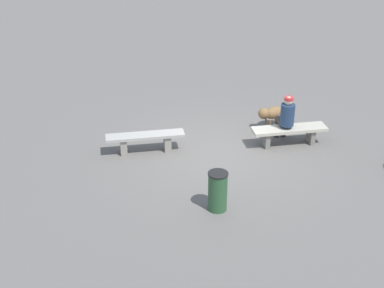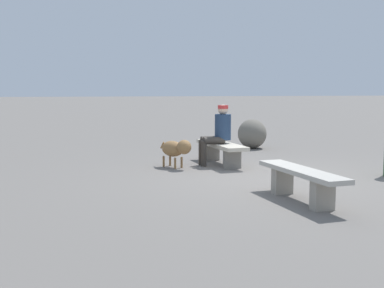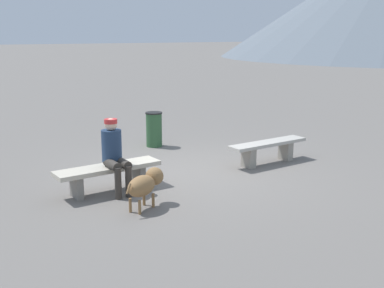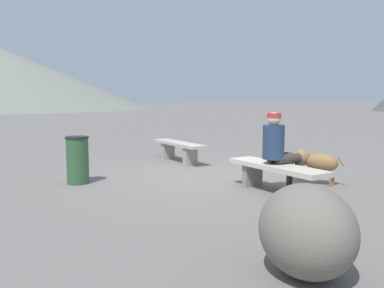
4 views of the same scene
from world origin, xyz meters
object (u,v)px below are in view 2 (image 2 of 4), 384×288
at_px(bench_right, 221,148).
at_px(boulder, 252,134).
at_px(seated_person, 218,131).
at_px(bench_left, 301,179).
at_px(dog, 176,149).

xyz_separation_m(bench_right, boulder, (2.45, -1.65, 0.05)).
height_order(seated_person, boulder, seated_person).
bearing_deg(bench_left, seated_person, -2.14).
height_order(bench_left, boulder, boulder).
xyz_separation_m(bench_left, boulder, (5.91, -1.58, 0.06)).
xyz_separation_m(seated_person, boulder, (2.54, -1.74, -0.33)).
relative_size(bench_right, dog, 2.38).
distance_m(dog, boulder, 3.78).
height_order(seated_person, dog, seated_person).
relative_size(seated_person, dog, 1.62).
bearing_deg(seated_person, boulder, -36.23).
distance_m(seated_person, dog, 1.00).
xyz_separation_m(bench_left, bench_right, (3.46, 0.06, 0.02)).
bearing_deg(dog, seated_person, 68.60).
height_order(bench_left, bench_right, bench_left).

